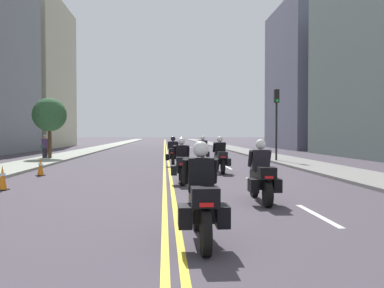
% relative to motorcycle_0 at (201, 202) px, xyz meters
% --- Properties ---
extents(ground_plane, '(264.00, 264.00, 0.00)m').
position_rel_motorcycle_0_xyz_m(ground_plane, '(-0.46, 41.98, -0.66)').
color(ground_plane, '#443D47').
extents(sidewalk_left, '(2.67, 144.00, 0.12)m').
position_rel_motorcycle_0_xyz_m(sidewalk_left, '(-8.05, 41.98, -0.60)').
color(sidewalk_left, '#979C8E').
rests_on(sidewalk_left, ground).
extents(sidewalk_right, '(2.67, 144.00, 0.12)m').
position_rel_motorcycle_0_xyz_m(sidewalk_right, '(7.14, 41.98, -0.60)').
color(sidewalk_right, gray).
rests_on(sidewalk_right, ground).
extents(centreline_yellow_inner, '(0.12, 132.00, 0.01)m').
position_rel_motorcycle_0_xyz_m(centreline_yellow_inner, '(-0.58, 41.98, -0.65)').
color(centreline_yellow_inner, yellow).
rests_on(centreline_yellow_inner, ground).
extents(centreline_yellow_outer, '(0.12, 132.00, 0.01)m').
position_rel_motorcycle_0_xyz_m(centreline_yellow_outer, '(-0.34, 41.98, -0.65)').
color(centreline_yellow_outer, yellow).
rests_on(centreline_yellow_outer, ground).
extents(lane_dashes_white, '(0.14, 56.40, 0.01)m').
position_rel_motorcycle_0_xyz_m(lane_dashes_white, '(2.67, 22.98, -0.65)').
color(lane_dashes_white, silver).
rests_on(lane_dashes_white, ground).
extents(building_left_2, '(9.70, 15.11, 18.39)m').
position_rel_motorcycle_0_xyz_m(building_left_2, '(-18.20, 45.45, 8.54)').
color(building_left_2, '#BCBA99').
rests_on(building_left_2, ground).
extents(building_right_2, '(8.69, 12.77, 16.25)m').
position_rel_motorcycle_0_xyz_m(building_right_2, '(16.78, 38.35, 7.47)').
color(building_right_2, slate).
rests_on(building_right_2, ground).
extents(motorcycle_0, '(0.76, 2.22, 1.62)m').
position_rel_motorcycle_0_xyz_m(motorcycle_0, '(0.00, 0.00, 0.00)').
color(motorcycle_0, black).
rests_on(motorcycle_0, ground).
extents(motorcycle_1, '(0.77, 2.13, 1.60)m').
position_rel_motorcycle_0_xyz_m(motorcycle_1, '(1.86, 3.59, -0.02)').
color(motorcycle_1, black).
rests_on(motorcycle_1, ground).
extents(motorcycle_2, '(0.76, 2.16, 1.60)m').
position_rel_motorcycle_0_xyz_m(motorcycle_2, '(0.02, 7.60, -0.02)').
color(motorcycle_2, black).
rests_on(motorcycle_2, ground).
extents(motorcycle_3, '(0.77, 2.21, 1.62)m').
position_rel_motorcycle_0_xyz_m(motorcycle_3, '(1.87, 11.10, 0.01)').
color(motorcycle_3, black).
rests_on(motorcycle_3, ground).
extents(motorcycle_4, '(0.78, 2.18, 1.59)m').
position_rel_motorcycle_0_xyz_m(motorcycle_4, '(-0.12, 15.01, -0.01)').
color(motorcycle_4, black).
rests_on(motorcycle_4, ground).
extents(motorcycle_5, '(0.78, 2.09, 1.59)m').
position_rel_motorcycle_0_xyz_m(motorcycle_5, '(1.79, 18.06, -0.00)').
color(motorcycle_5, black).
rests_on(motorcycle_5, ground).
extents(traffic_cone_1, '(0.32, 0.32, 0.77)m').
position_rel_motorcycle_0_xyz_m(traffic_cone_1, '(-5.55, 6.31, -0.28)').
color(traffic_cone_1, black).
rests_on(traffic_cone_1, ground).
extents(traffic_cone_2, '(0.32, 0.32, 0.74)m').
position_rel_motorcycle_0_xyz_m(traffic_cone_2, '(-5.68, 10.50, -0.29)').
color(traffic_cone_2, black).
rests_on(traffic_cone_2, ground).
extents(traffic_light_near, '(0.28, 0.38, 4.41)m').
position_rel_motorcycle_0_xyz_m(traffic_light_near, '(6.20, 17.43, 2.39)').
color(traffic_light_near, black).
rests_on(traffic_light_near, ground).
extents(pedestrian_0, '(0.48, 0.41, 1.62)m').
position_rel_motorcycle_0_xyz_m(pedestrian_0, '(-8.56, 20.89, 0.17)').
color(pedestrian_0, '#292632').
rests_on(pedestrian_0, ground).
extents(street_tree_0, '(2.22, 2.22, 4.10)m').
position_rel_motorcycle_0_xyz_m(street_tree_0, '(-8.17, 20.68, 2.31)').
color(street_tree_0, '#483421').
rests_on(street_tree_0, ground).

